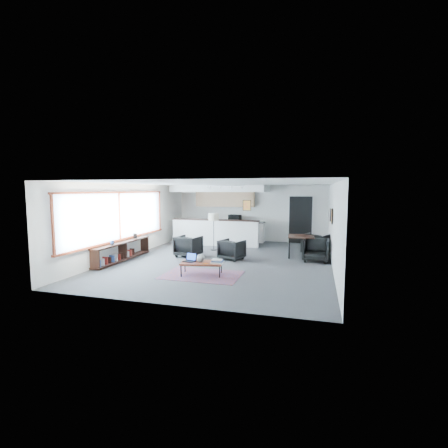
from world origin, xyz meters
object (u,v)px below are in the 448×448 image
(ceramic_pot, at_px, (201,258))
(armchair_left, at_px, (188,245))
(laptop, at_px, (190,259))
(microwave, at_px, (235,217))
(book_stack, at_px, (217,261))
(dining_table, at_px, (301,238))
(dining_chair_far, at_px, (316,245))
(coffee_table, at_px, (202,263))
(dining_chair_near, at_px, (316,251))
(armchair_right, at_px, (232,249))
(floor_lamp, at_px, (214,218))

(ceramic_pot, distance_m, armchair_left, 2.69)
(laptop, relative_size, microwave, 0.67)
(microwave, bearing_deg, book_stack, -75.34)
(dining_table, bearing_deg, dining_chair_far, 47.79)
(coffee_table, xyz_separation_m, dining_chair_far, (3.07, 3.93, 0.02))
(laptop, height_order, armchair_left, armchair_left)
(dining_table, relative_size, microwave, 1.76)
(coffee_table, xyz_separation_m, dining_chair_near, (3.07, 2.74, 0.01))
(dining_table, bearing_deg, coffee_table, -127.22)
(armchair_left, distance_m, dining_chair_near, 4.44)
(armchair_right, height_order, dining_chair_far, armchair_right)
(dining_chair_near, height_order, dining_chair_far, dining_chair_far)
(microwave, bearing_deg, coffee_table, -79.48)
(coffee_table, distance_m, book_stack, 0.46)
(coffee_table, xyz_separation_m, microwave, (-0.61, 6.22, 0.77))
(book_stack, distance_m, microwave, 6.34)
(dining_table, height_order, dining_chair_near, dining_table)
(coffee_table, relative_size, armchair_left, 1.52)
(armchair_right, bearing_deg, book_stack, 110.92)
(dining_table, xyz_separation_m, dining_chair_near, (0.53, -0.60, -0.34))
(dining_table, bearing_deg, floor_lamp, 173.35)
(book_stack, xyz_separation_m, armchair_right, (-0.16, 2.22, -0.04))
(dining_chair_near, bearing_deg, dining_table, 134.07)
(book_stack, bearing_deg, armchair_left, 128.01)
(book_stack, relative_size, dining_chair_near, 0.49)
(ceramic_pot, relative_size, armchair_left, 0.28)
(ceramic_pot, relative_size, dining_chair_near, 0.32)
(armchair_right, relative_size, dining_table, 0.78)
(floor_lamp, height_order, dining_chair_near, floor_lamp)
(laptop, xyz_separation_m, floor_lamp, (-0.51, 3.74, 0.83))
(floor_lamp, height_order, dining_table, floor_lamp)
(ceramic_pot, height_order, floor_lamp, floor_lamp)
(book_stack, height_order, dining_table, dining_table)
(dining_chair_near, distance_m, microwave, 5.11)
(laptop, bearing_deg, armchair_left, 125.61)
(armchair_right, height_order, microwave, microwave)
(dining_table, bearing_deg, laptop, -130.79)
(floor_lamp, relative_size, dining_chair_far, 1.99)
(armchair_left, distance_m, dining_table, 4.04)
(armchair_left, relative_size, dining_table, 0.84)
(floor_lamp, xyz_separation_m, dining_chair_far, (3.92, 0.18, -0.90))
(dining_table, relative_size, dining_chair_far, 1.33)
(book_stack, bearing_deg, dining_chair_far, 56.32)
(armchair_left, bearing_deg, ceramic_pot, 128.08)
(ceramic_pot, distance_m, floor_lamp, 3.93)
(dining_table, bearing_deg, dining_chair_near, -48.98)
(coffee_table, bearing_deg, book_stack, -10.21)
(dining_table, bearing_deg, book_stack, -121.99)
(microwave, bearing_deg, dining_table, -37.40)
(dining_chair_near, bearing_deg, microwave, 139.66)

